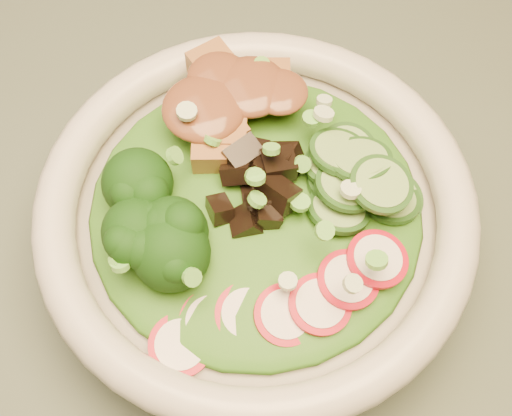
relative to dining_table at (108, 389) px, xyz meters
name	(u,v)px	position (x,y,z in m)	size (l,w,h in m)	color
dining_table	(108,389)	(0.00, 0.00, 0.00)	(1.20, 0.80, 0.75)	black
salad_bowl	(256,223)	(0.13, 0.02, 0.15)	(0.26, 0.26, 0.07)	beige
lettuce_bed	(256,207)	(0.13, 0.02, 0.17)	(0.20, 0.20, 0.02)	#1C5E13
broccoli_florets	(154,229)	(0.07, 0.02, 0.19)	(0.08, 0.07, 0.04)	black
radish_slices	(299,301)	(0.13, -0.04, 0.18)	(0.11, 0.04, 0.02)	#AF0D1E
cucumber_slices	(359,169)	(0.19, 0.02, 0.18)	(0.07, 0.07, 0.04)	#7DAB5F
mushroom_heap	(249,179)	(0.13, 0.04, 0.19)	(0.07, 0.07, 0.04)	black
tofu_cubes	(226,114)	(0.13, 0.08, 0.18)	(0.09, 0.06, 0.04)	#8F5E2F
peanut_sauce	(225,102)	(0.13, 0.08, 0.20)	(0.07, 0.05, 0.02)	brown
scallion_garnish	(256,188)	(0.13, 0.02, 0.20)	(0.19, 0.19, 0.02)	#67BB42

